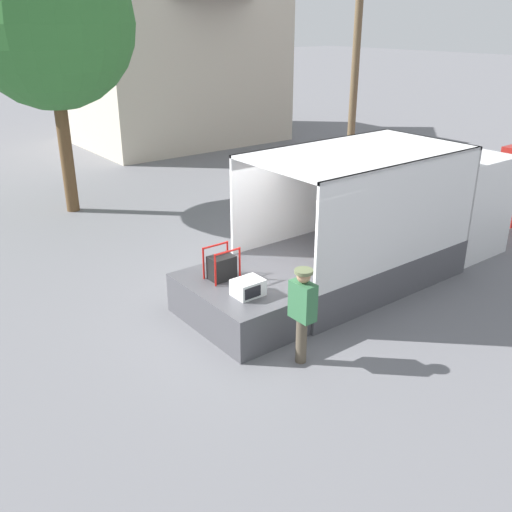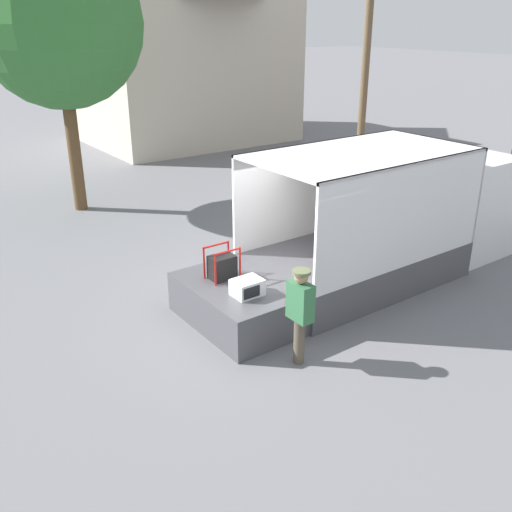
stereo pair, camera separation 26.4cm
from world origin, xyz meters
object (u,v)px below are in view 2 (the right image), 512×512
object	(u,v)px
microwave	(247,287)
street_tree	(59,24)
box_truck	(407,225)
portable_generator	(223,266)
utility_pole	(366,55)
worker_person	(300,308)

from	to	relation	value
microwave	street_tree	size ratio (longest dim) A/B	0.07
box_truck	street_tree	size ratio (longest dim) A/B	0.88
portable_generator	utility_pole	size ratio (longest dim) A/B	0.08
portable_generator	utility_pole	bearing A→B (deg)	33.31
box_truck	utility_pole	world-z (taller)	utility_pole
microwave	portable_generator	bearing A→B (deg)	87.44
microwave	portable_generator	distance (m)	0.84
portable_generator	street_tree	xyz separation A→B (m)	(0.13, 7.94, 4.06)
box_truck	utility_pole	size ratio (longest dim) A/B	0.84
box_truck	street_tree	world-z (taller)	street_tree
box_truck	worker_person	size ratio (longest dim) A/B	3.89
utility_pole	street_tree	world-z (taller)	utility_pole
worker_person	microwave	bearing A→B (deg)	96.83
box_truck	utility_pole	xyz separation A→B (m)	(6.07, 7.41, 3.05)
worker_person	street_tree	xyz separation A→B (m)	(0.02, 10.01, 4.06)
street_tree	portable_generator	bearing A→B (deg)	-90.91
microwave	street_tree	world-z (taller)	street_tree
street_tree	worker_person	bearing A→B (deg)	-90.09
box_truck	street_tree	xyz separation A→B (m)	(-4.52, 8.30, 4.13)
microwave	utility_pole	size ratio (longest dim) A/B	0.07
utility_pole	microwave	bearing A→B (deg)	-143.77
worker_person	street_tree	distance (m)	10.80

